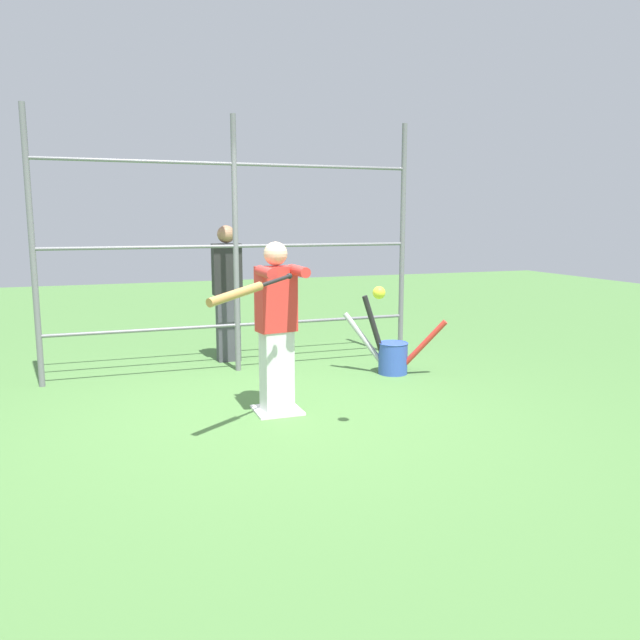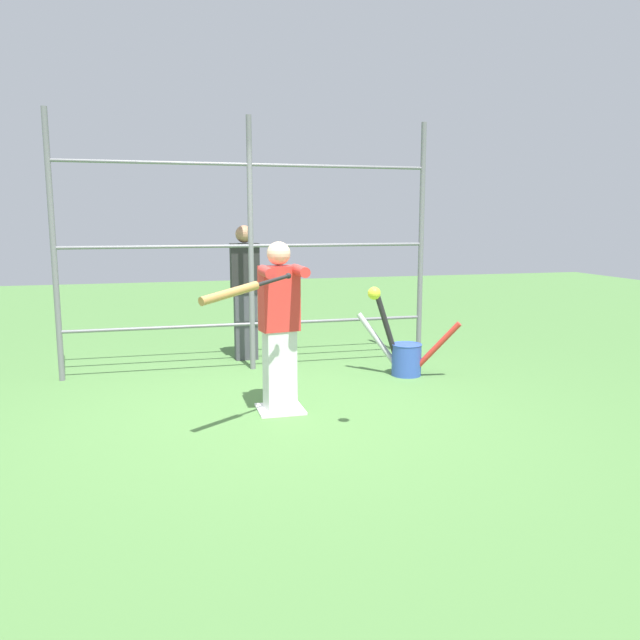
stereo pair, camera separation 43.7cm
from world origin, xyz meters
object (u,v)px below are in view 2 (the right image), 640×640
batter (280,321)px  baseball_bat_swinging (238,291)px  bat_bucket (405,356)px  bystander_behind_fence (245,290)px  softball_in_flight (374,293)px

batter → baseball_bat_swinging: (0.44, 0.68, 0.35)m
bat_bucket → bystander_behind_fence: bearing=-38.5°
softball_in_flight → bat_bucket: 2.27m
softball_in_flight → bat_bucket: softball_in_flight is taller
baseball_bat_swinging → softball_in_flight: baseball_bat_swinging is taller
baseball_bat_swinging → bat_bucket: 2.71m
batter → baseball_bat_swinging: size_ratio=1.93×
bat_bucket → bystander_behind_fence: 2.07m
softball_in_flight → baseball_bat_swinging: bearing=-13.3°
bystander_behind_fence → baseball_bat_swinging: bearing=81.0°
baseball_bat_swinging → batter: bearing=-123.0°
bat_bucket → bystander_behind_fence: size_ratio=0.60×
batter → bystander_behind_fence: bystander_behind_fence is taller
baseball_bat_swinging → bat_bucket: baseball_bat_swinging is taller
softball_in_flight → bystander_behind_fence: bystander_behind_fence is taller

